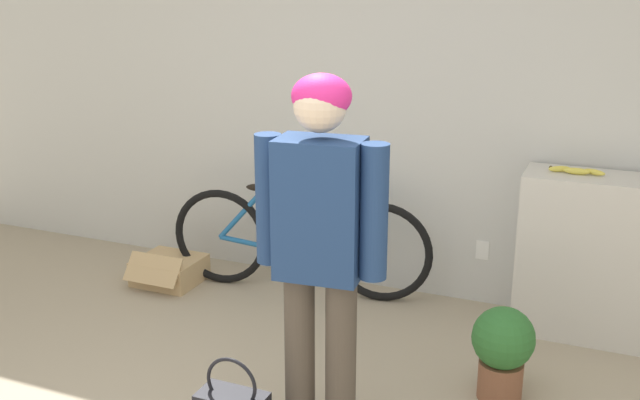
{
  "coord_description": "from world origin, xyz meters",
  "views": [
    {
      "loc": [
        1.3,
        -1.85,
        2.0
      ],
      "look_at": [
        0.18,
        0.83,
        1.11
      ],
      "focal_mm": 42.0,
      "sensor_mm": 36.0,
      "label": 1
    }
  ],
  "objects_px": {
    "person": "(320,231)",
    "cardboard_box": "(169,270)",
    "potted_plant": "(503,348)",
    "bicycle": "(298,241)",
    "banana": "(576,171)"
  },
  "relations": [
    {
      "from": "cardboard_box",
      "to": "person",
      "type": "bearing_deg",
      "value": -37.24
    },
    {
      "from": "person",
      "to": "banana",
      "type": "bearing_deg",
      "value": 54.28
    },
    {
      "from": "cardboard_box",
      "to": "potted_plant",
      "type": "distance_m",
      "value": 2.38
    },
    {
      "from": "person",
      "to": "cardboard_box",
      "type": "relative_size",
      "value": 3.7
    },
    {
      "from": "person",
      "to": "potted_plant",
      "type": "distance_m",
      "value": 1.18
    },
    {
      "from": "bicycle",
      "to": "cardboard_box",
      "type": "distance_m",
      "value": 0.93
    },
    {
      "from": "person",
      "to": "bicycle",
      "type": "bearing_deg",
      "value": 112.29
    },
    {
      "from": "bicycle",
      "to": "banana",
      "type": "distance_m",
      "value": 1.75
    },
    {
      "from": "person",
      "to": "bicycle",
      "type": "relative_size",
      "value": 0.94
    },
    {
      "from": "bicycle",
      "to": "banana",
      "type": "relative_size",
      "value": 5.57
    },
    {
      "from": "person",
      "to": "potted_plant",
      "type": "relative_size",
      "value": 3.42
    },
    {
      "from": "person",
      "to": "cardboard_box",
      "type": "bearing_deg",
      "value": 137.28
    },
    {
      "from": "bicycle",
      "to": "potted_plant",
      "type": "height_order",
      "value": "bicycle"
    },
    {
      "from": "bicycle",
      "to": "cardboard_box",
      "type": "height_order",
      "value": "bicycle"
    },
    {
      "from": "person",
      "to": "potted_plant",
      "type": "xyz_separation_m",
      "value": [
        0.69,
        0.64,
        -0.71
      ]
    }
  ]
}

